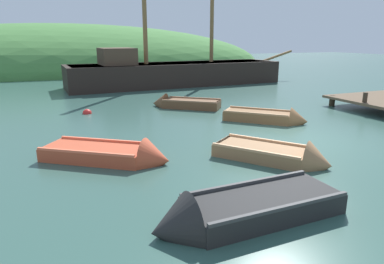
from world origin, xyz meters
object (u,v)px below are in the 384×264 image
(sailing_ship, at_px, (175,77))
(rowboat_near_dock, at_px, (182,105))
(rowboat_center, at_px, (116,156))
(buoy_red, at_px, (87,114))
(rowboat_far, at_px, (270,119))
(rowboat_outer_right, at_px, (235,214))
(rowboat_outer_left, at_px, (280,157))

(sailing_ship, bearing_deg, rowboat_near_dock, -110.20)
(sailing_ship, distance_m, rowboat_near_dock, 8.51)
(sailing_ship, xyz_separation_m, rowboat_center, (-7.02, -14.60, -0.45))
(buoy_red, bearing_deg, rowboat_far, -33.82)
(rowboat_near_dock, height_order, rowboat_center, rowboat_center)
(rowboat_outer_right, relative_size, rowboat_center, 1.04)
(rowboat_outer_right, height_order, buoy_red, rowboat_outer_right)
(sailing_ship, relative_size, rowboat_far, 5.81)
(rowboat_outer_left, distance_m, rowboat_center, 4.59)
(rowboat_near_dock, height_order, rowboat_far, rowboat_near_dock)
(rowboat_far, distance_m, buoy_red, 8.16)
(rowboat_outer_right, bearing_deg, buoy_red, -83.33)
(rowboat_far, bearing_deg, buoy_red, -169.57)
(rowboat_far, bearing_deg, rowboat_outer_left, -77.19)
(sailing_ship, height_order, rowboat_outer_right, sailing_ship)
(rowboat_far, relative_size, rowboat_center, 0.87)
(sailing_ship, bearing_deg, rowboat_far, -94.00)
(rowboat_center, bearing_deg, rowboat_outer_left, 12.58)
(buoy_red, bearing_deg, sailing_ship, 47.72)
(rowboat_center, xyz_separation_m, buoy_red, (-0.07, 6.80, -0.12))
(rowboat_center, relative_size, buoy_red, 8.78)
(sailing_ship, distance_m, rowboat_center, 16.21)
(sailing_ship, bearing_deg, rowboat_outer_right, -109.06)
(rowboat_outer_left, bearing_deg, buoy_red, 169.62)
(sailing_ship, distance_m, buoy_red, 10.56)
(sailing_ship, relative_size, rowboat_near_dock, 5.48)
(rowboat_outer_right, distance_m, buoy_red, 11.08)
(rowboat_far, bearing_deg, sailing_ship, 132.78)
(rowboat_outer_left, distance_m, buoy_red, 9.61)
(rowboat_outer_left, relative_size, rowboat_outer_right, 0.86)
(rowboat_near_dock, distance_m, buoy_red, 4.53)
(rowboat_outer_right, xyz_separation_m, rowboat_center, (-1.45, 4.17, -0.02))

